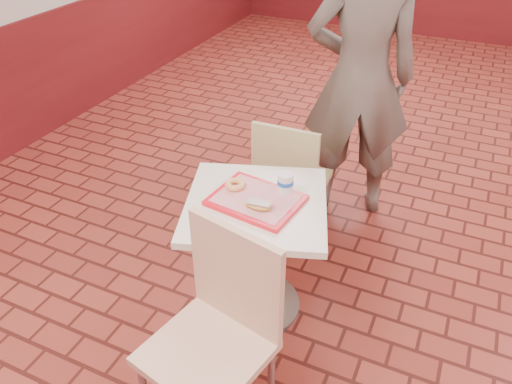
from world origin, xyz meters
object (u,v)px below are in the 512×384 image
at_px(main_table, 256,239).
at_px(long_john_donut, 258,205).
at_px(ring_donut, 235,184).
at_px(chair_main_front, 218,326).
at_px(paper_cup, 285,182).
at_px(serving_tray, 256,200).
at_px(chair_main_back, 290,177).
at_px(customer, 360,78).

height_order(main_table, long_john_donut, long_john_donut).
bearing_deg(ring_donut, long_john_donut, -32.93).
xyz_separation_m(chair_main_front, paper_cup, (-0.01, 0.73, 0.26)).
bearing_deg(paper_cup, ring_donut, -163.60).
height_order(serving_tray, ring_donut, ring_donut).
xyz_separation_m(chair_main_back, paper_cup, (0.16, -0.51, 0.31)).
distance_m(chair_main_back, paper_cup, 0.62).
bearing_deg(serving_tray, ring_donut, 162.86).
distance_m(chair_main_back, customer, 0.77).
relative_size(serving_tray, ring_donut, 4.07).
bearing_deg(customer, paper_cup, 67.09).
relative_size(chair_main_back, serving_tray, 2.10).
bearing_deg(paper_cup, customer, 86.10).
height_order(customer, serving_tray, customer).
relative_size(serving_tray, paper_cup, 4.14).
bearing_deg(main_table, long_john_donut, -58.18).
bearing_deg(main_table, chair_main_back, 95.10).
xyz_separation_m(main_table, ring_donut, (-0.13, 0.04, 0.28)).
xyz_separation_m(chair_main_back, customer, (0.23, 0.56, 0.47)).
xyz_separation_m(ring_donut, long_john_donut, (0.18, -0.12, 0.00)).
relative_size(chair_main_front, chair_main_back, 1.11).
height_order(chair_main_back, ring_donut, chair_main_back).
relative_size(main_table, chair_main_back, 0.83).
bearing_deg(ring_donut, customer, 74.62).
relative_size(long_john_donut, paper_cup, 1.33).
relative_size(chair_main_back, long_john_donut, 6.51).
height_order(serving_tray, long_john_donut, long_john_donut).
xyz_separation_m(main_table, paper_cup, (0.11, 0.11, 0.31)).
height_order(main_table, serving_tray, serving_tray).
bearing_deg(serving_tray, paper_cup, 46.24).
bearing_deg(paper_cup, serving_tray, -133.76).
bearing_deg(chair_main_front, main_table, 113.14).
height_order(customer, ring_donut, customer).
distance_m(long_john_donut, paper_cup, 0.20).
distance_m(main_table, paper_cup, 0.35).
xyz_separation_m(chair_main_back, serving_tray, (0.06, -0.62, 0.25)).
xyz_separation_m(chair_main_front, long_john_donut, (-0.07, 0.55, 0.22)).
bearing_deg(chair_main_front, serving_tray, 113.14).
bearing_deg(customer, long_john_donut, 64.94).
xyz_separation_m(main_table, chair_main_back, (-0.06, 0.62, 0.00)).
xyz_separation_m(ring_donut, paper_cup, (0.24, 0.07, 0.04)).
bearing_deg(ring_donut, serving_tray, -17.14).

